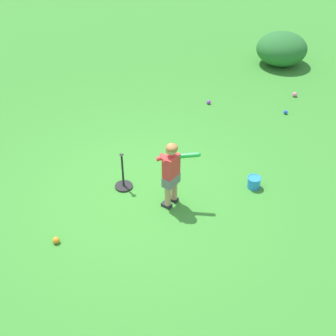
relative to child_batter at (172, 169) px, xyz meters
The scene contains 9 objects.
ground_plane 0.86m from the child_batter, 142.95° to the left, with size 40.00×40.00×0.00m, color #38842D.
child_batter is the anchor object (origin of this frame).
play_ball_far_right 3.22m from the child_batter, 67.26° to the left, with size 0.08×0.08×0.08m, color purple.
play_ball_by_bucket 4.30m from the child_batter, 43.98° to the left, with size 0.10×0.10×0.10m, color pink.
play_ball_far_left 1.87m from the child_batter, 161.27° to the right, with size 0.10×0.10×0.10m, color orange.
play_ball_behind_batter 3.55m from the child_batter, 41.21° to the left, with size 0.08×0.08×0.08m, color blue.
batting_tee 1.00m from the child_batter, 143.64° to the left, with size 0.28×0.28×0.62m.
toy_bucket 1.46m from the child_batter, ahead, with size 0.22×0.22×0.19m.
shrub_left_background 5.64m from the child_batter, 54.08° to the left, with size 1.17×1.11×0.75m, color #286B2D.
Camera 1 is at (-0.38, -5.55, 4.62)m, focal length 49.71 mm.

